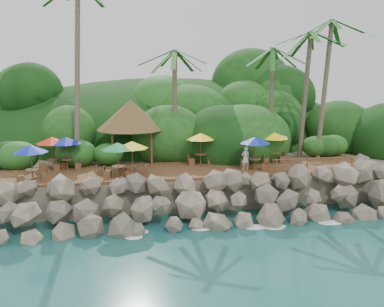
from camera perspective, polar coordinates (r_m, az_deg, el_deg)
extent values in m
plane|color=#19514F|center=(25.18, 2.46, -10.28)|extent=(140.00, 140.00, 0.00)
cube|color=gray|center=(40.02, -2.53, -0.53)|extent=(32.00, 25.20, 2.10)
ellipsoid|color=#143811|center=(47.53, -3.73, 0.06)|extent=(44.80, 28.00, 15.40)
cube|color=brown|center=(30.13, 0.00, -2.24)|extent=(26.00, 5.00, 0.20)
ellipsoid|color=white|center=(25.19, -18.49, -10.80)|extent=(1.20, 0.80, 0.06)
ellipsoid|color=white|center=(24.92, -11.54, -10.67)|extent=(1.20, 0.80, 0.06)
ellipsoid|color=white|center=(25.00, -4.54, -10.40)|extent=(1.20, 0.80, 0.06)
ellipsoid|color=white|center=(25.44, 2.31, -9.98)|extent=(1.20, 0.80, 0.06)
ellipsoid|color=white|center=(26.21, 8.81, -9.45)|extent=(1.20, 0.80, 0.06)
ellipsoid|color=white|center=(27.30, 14.85, -8.85)|extent=(1.20, 0.80, 0.06)
ellipsoid|color=white|center=(28.66, 20.36, -8.21)|extent=(1.20, 0.80, 0.06)
cylinder|color=brown|center=(32.05, -14.97, 10.25)|extent=(0.91, 3.17, 12.92)
cylinder|color=brown|center=(32.62, -2.31, 6.23)|extent=(0.44, 0.70, 8.15)
ellipsoid|color=#23601E|center=(32.51, -2.37, 13.40)|extent=(6.00, 6.00, 2.40)
cylinder|color=brown|center=(34.32, 10.46, 6.49)|extent=(0.72, 1.04, 8.37)
ellipsoid|color=#23601E|center=(34.24, 10.72, 13.48)|extent=(6.00, 6.00, 2.40)
cylinder|color=brown|center=(35.10, 17.17, 8.01)|extent=(1.38, 1.15, 10.46)
ellipsoid|color=#23601E|center=(35.23, 17.68, 16.54)|extent=(6.00, 6.00, 2.40)
cylinder|color=brown|center=(34.67, 14.75, 7.30)|extent=(0.55, 1.11, 9.51)
ellipsoid|color=#23601E|center=(34.70, 15.16, 15.15)|extent=(6.00, 6.00, 2.40)
cylinder|color=brown|center=(31.56, -10.47, 0.61)|extent=(0.16, 0.16, 2.40)
cylinder|color=brown|center=(31.66, -5.40, 0.78)|extent=(0.16, 0.16, 2.40)
cylinder|color=brown|center=(34.32, -10.46, 1.46)|extent=(0.16, 0.16, 2.40)
cylinder|color=brown|center=(34.41, -5.80, 1.62)|extent=(0.16, 0.16, 2.40)
cone|color=brown|center=(32.63, -8.14, 5.12)|extent=(5.11, 5.11, 2.20)
cylinder|color=brown|center=(30.97, -16.18, -1.42)|extent=(0.08, 0.08, 0.75)
cylinder|color=brown|center=(30.89, -16.22, -0.72)|extent=(0.85, 0.85, 0.05)
cylinder|color=brown|center=(30.83, -16.26, -0.07)|extent=(0.05, 0.05, 2.23)
cone|color=#0B1599|center=(30.66, -16.36, 1.69)|extent=(2.13, 2.13, 0.46)
cube|color=brown|center=(31.04, -17.48, -1.73)|extent=(0.45, 0.45, 0.47)
cube|color=brown|center=(30.98, -14.86, -1.61)|extent=(0.45, 0.45, 0.47)
cylinder|color=brown|center=(28.03, -9.74, -2.44)|extent=(0.08, 0.08, 0.75)
cylinder|color=brown|center=(27.94, -9.76, -1.67)|extent=(0.85, 0.85, 0.05)
cylinder|color=brown|center=(27.87, -9.79, -0.96)|extent=(0.05, 0.05, 2.23)
cone|color=#0D7930|center=(27.68, -9.86, 0.99)|extent=(2.13, 2.13, 0.46)
cube|color=brown|center=(28.26, -11.12, -2.68)|extent=(0.52, 0.52, 0.47)
cube|color=brown|center=(27.89, -8.32, -2.77)|extent=(0.52, 0.52, 0.47)
cylinder|color=brown|center=(28.35, -7.89, -2.23)|extent=(0.08, 0.08, 0.75)
cylinder|color=brown|center=(28.27, -7.91, -1.47)|extent=(0.85, 0.85, 0.05)
cylinder|color=brown|center=(28.19, -7.93, -0.76)|extent=(0.05, 0.05, 2.23)
cone|color=yellow|center=(28.01, -7.98, 1.17)|extent=(2.13, 2.13, 0.46)
cube|color=brown|center=(28.63, -9.22, -2.43)|extent=(0.56, 0.56, 0.47)
cube|color=brown|center=(28.16, -6.52, -2.58)|extent=(0.56, 0.56, 0.47)
cylinder|color=brown|center=(31.33, -17.92, -1.38)|extent=(0.08, 0.08, 0.75)
cylinder|color=brown|center=(31.25, -17.96, -0.69)|extent=(0.85, 0.85, 0.05)
cylinder|color=brown|center=(31.18, -18.00, -0.05)|extent=(0.05, 0.05, 2.23)
cone|color=red|center=(31.01, -18.11, 1.70)|extent=(2.13, 2.13, 0.46)
cube|color=brown|center=(31.36, -19.20, -1.71)|extent=(0.49, 0.49, 0.47)
cube|color=brown|center=(31.37, -16.61, -1.55)|extent=(0.49, 0.49, 0.47)
cylinder|color=brown|center=(32.45, 10.71, -0.59)|extent=(0.08, 0.08, 0.75)
cylinder|color=brown|center=(32.37, 10.73, 0.07)|extent=(0.85, 0.85, 0.05)
cylinder|color=brown|center=(32.31, 10.76, 0.69)|extent=(0.05, 0.05, 2.23)
cone|color=#FFF115|center=(32.15, 10.82, 2.38)|extent=(2.13, 2.13, 0.46)
cube|color=brown|center=(32.09, 9.65, -0.95)|extent=(0.51, 0.51, 0.47)
cube|color=brown|center=(32.88, 11.72, -0.73)|extent=(0.51, 0.51, 0.47)
cylinder|color=brown|center=(33.21, 10.68, -0.32)|extent=(0.08, 0.08, 0.75)
cylinder|color=brown|center=(33.13, 10.71, 0.33)|extent=(0.85, 0.85, 0.05)
cylinder|color=brown|center=(33.07, 10.73, 0.94)|extent=(0.05, 0.05, 2.23)
cone|color=white|center=(32.91, 10.79, 2.59)|extent=(2.13, 2.13, 0.46)
cube|color=brown|center=(33.21, 9.45, -0.53)|extent=(0.54, 0.54, 0.47)
cube|color=brown|center=(33.27, 11.89, -0.60)|extent=(0.54, 0.54, 0.47)
cylinder|color=brown|center=(31.46, 1.15, -0.77)|extent=(0.08, 0.08, 0.75)
cylinder|color=brown|center=(31.38, 1.15, -0.08)|extent=(0.85, 0.85, 0.05)
cylinder|color=brown|center=(31.32, 1.16, 0.56)|extent=(0.05, 0.05, 2.23)
cone|color=yellow|center=(31.15, 1.16, 2.30)|extent=(2.13, 2.13, 0.46)
cube|color=brown|center=(31.33, -0.11, -1.08)|extent=(0.45, 0.45, 0.47)
cube|color=brown|center=(31.67, 2.39, -0.96)|extent=(0.45, 0.45, 0.47)
cylinder|color=brown|center=(30.15, 8.28, -1.42)|extent=(0.08, 0.08, 0.75)
cylinder|color=brown|center=(30.07, 8.30, -0.70)|extent=(0.85, 0.85, 0.05)
cylinder|color=brown|center=(30.00, 8.32, -0.04)|extent=(0.05, 0.05, 2.23)
cone|color=#0B1B97|center=(29.83, 8.37, 1.77)|extent=(2.13, 2.13, 0.46)
cube|color=brown|center=(30.19, 6.92, -1.65)|extent=(0.54, 0.54, 0.47)
cube|color=brown|center=(30.20, 9.62, -1.72)|extent=(0.54, 0.54, 0.47)
cylinder|color=brown|center=(28.50, -20.37, -2.77)|extent=(0.08, 0.08, 0.75)
cylinder|color=brown|center=(28.41, -20.43, -2.02)|extent=(0.85, 0.85, 0.05)
cylinder|color=brown|center=(28.33, -20.48, -1.32)|extent=(0.05, 0.05, 2.23)
cone|color=#0D1AB3|center=(28.15, -20.61, 0.60)|extent=(2.13, 2.13, 0.46)
cube|color=brown|center=(28.48, -21.78, -3.18)|extent=(0.53, 0.53, 0.47)
cube|color=brown|center=(28.60, -18.94, -2.92)|extent=(0.53, 0.53, 0.47)
cylinder|color=brown|center=(29.20, 11.11, -1.69)|extent=(0.10, 0.10, 1.00)
cylinder|color=brown|center=(29.61, 13.10, -1.59)|extent=(0.10, 0.10, 1.00)
cylinder|color=brown|center=(30.06, 15.03, -1.49)|extent=(0.10, 0.10, 1.00)
cylinder|color=brown|center=(30.54, 16.90, -1.40)|extent=(0.10, 0.10, 1.00)
cylinder|color=brown|center=(31.05, 18.71, -1.30)|extent=(0.10, 0.10, 1.00)
cylinder|color=brown|center=(31.59, 20.46, -1.21)|extent=(0.10, 0.10, 1.00)
cube|color=brown|center=(30.20, 16.02, -0.61)|extent=(6.10, 0.06, 0.06)
cube|color=brown|center=(30.28, 15.97, -1.35)|extent=(6.10, 0.06, 0.06)
imported|color=silver|center=(29.87, 7.11, -0.62)|extent=(0.67, 0.51, 1.65)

